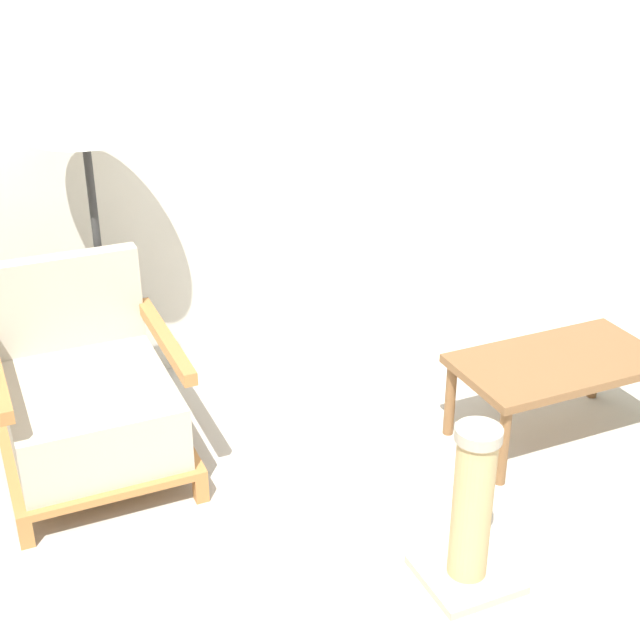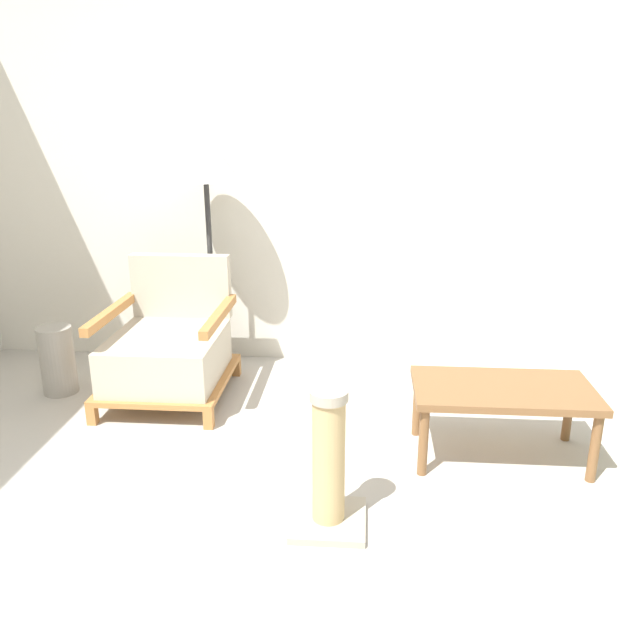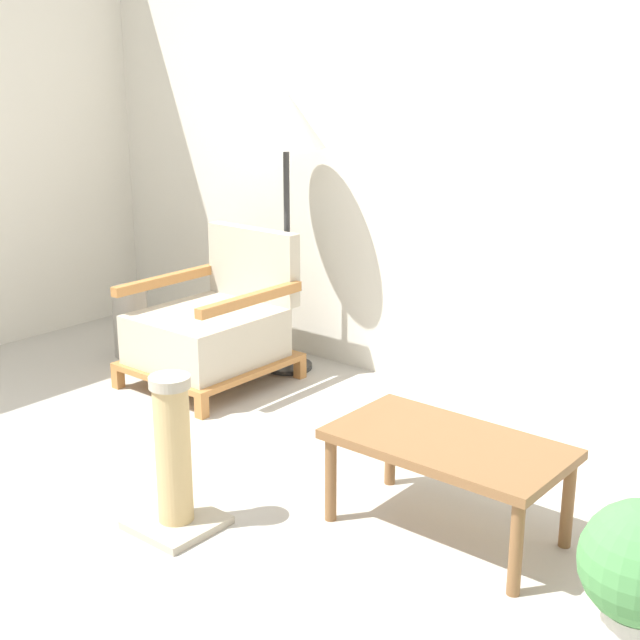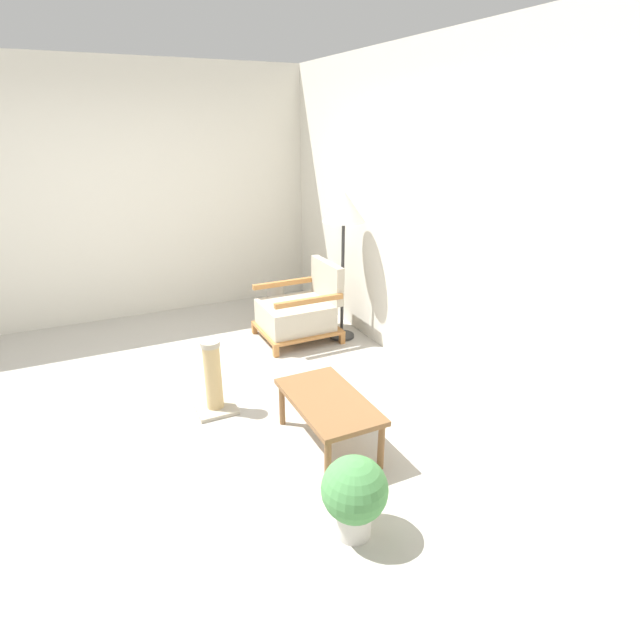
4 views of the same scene
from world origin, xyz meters
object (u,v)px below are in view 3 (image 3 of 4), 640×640
(armchair, at_px, (213,328))
(floor_lamp, at_px, (286,131))
(vase, at_px, (131,321))
(scratching_post, at_px, (174,465))
(coffee_table, at_px, (448,452))

(armchair, relative_size, floor_lamp, 0.52)
(floor_lamp, xyz_separation_m, vase, (-0.84, -0.40, -1.08))
(floor_lamp, xyz_separation_m, scratching_post, (0.82, -1.55, -1.04))
(coffee_table, xyz_separation_m, vase, (-2.44, 0.56, -0.12))
(vase, bearing_deg, scratching_post, -34.48)
(vase, relative_size, scratching_post, 0.69)
(armchair, distance_m, floor_lamp, 1.08)
(scratching_post, bearing_deg, coffee_table, 37.03)
(scratching_post, bearing_deg, armchair, 130.80)
(coffee_table, height_order, scratching_post, scratching_post)
(armchair, xyz_separation_m, coffee_table, (1.77, -0.56, 0.03))
(armchair, distance_m, scratching_post, 1.52)
(floor_lamp, relative_size, scratching_post, 2.55)
(armchair, height_order, coffee_table, armchair)
(floor_lamp, height_order, vase, floor_lamp)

